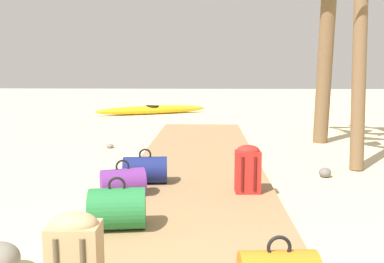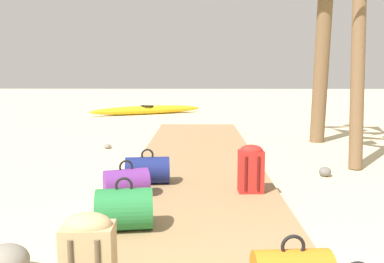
% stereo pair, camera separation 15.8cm
% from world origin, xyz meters
% --- Properties ---
extents(ground_plane, '(60.00, 60.00, 0.00)m').
position_xyz_m(ground_plane, '(0.00, 4.07, 0.00)').
color(ground_plane, beige).
extents(boardwalk, '(1.98, 10.17, 0.08)m').
position_xyz_m(boardwalk, '(0.00, 5.08, 0.04)').
color(boardwalk, '#9E7A51').
rests_on(boardwalk, ground).
extents(backpack_tan, '(0.34, 0.26, 0.56)m').
position_xyz_m(backpack_tan, '(-0.71, 1.40, 0.37)').
color(backpack_tan, tan).
rests_on(backpack_tan, boardwalk).
extents(backpack_red, '(0.30, 0.24, 0.58)m').
position_xyz_m(backpack_red, '(0.64, 3.75, 0.39)').
color(backpack_red, red).
rests_on(backpack_red, boardwalk).
extents(duffel_bag_purple, '(0.59, 0.48, 0.44)m').
position_xyz_m(duffel_bag_purple, '(-0.83, 3.56, 0.24)').
color(duffel_bag_purple, '#6B2D84').
rests_on(duffel_bag_purple, boardwalk).
extents(duffel_bag_navy, '(0.60, 0.40, 0.46)m').
position_xyz_m(duffel_bag_navy, '(-0.65, 4.12, 0.26)').
color(duffel_bag_navy, navy).
rests_on(duffel_bag_navy, boardwalk).
extents(duffel_bag_green, '(0.56, 0.45, 0.50)m').
position_xyz_m(duffel_bag_green, '(-0.68, 2.54, 0.27)').
color(duffel_bag_green, '#237538').
rests_on(duffel_bag_green, boardwalk).
extents(palm_tree_far_right, '(1.95, 2.09, 3.81)m').
position_xyz_m(palm_tree_far_right, '(2.64, 7.70, 2.93)').
color(palm_tree_far_right, brown).
rests_on(palm_tree_far_right, ground).
extents(kayak, '(3.93, 2.18, 0.31)m').
position_xyz_m(kayak, '(-1.81, 13.52, 0.15)').
color(kayak, gold).
rests_on(kayak, ground).
extents(rock_left_mid, '(0.22, 0.22, 0.09)m').
position_xyz_m(rock_left_mid, '(-1.80, 6.98, 0.05)').
color(rock_left_mid, gray).
rests_on(rock_left_mid, ground).
extents(rock_left_far, '(0.50, 0.50, 0.25)m').
position_xyz_m(rock_left_far, '(-1.44, 1.77, 0.13)').
color(rock_left_far, gray).
rests_on(rock_left_far, ground).
extents(rock_right_near, '(0.24, 0.25, 0.14)m').
position_xyz_m(rock_right_near, '(1.88, 4.82, 0.07)').
color(rock_right_near, slate).
rests_on(rock_right_near, ground).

